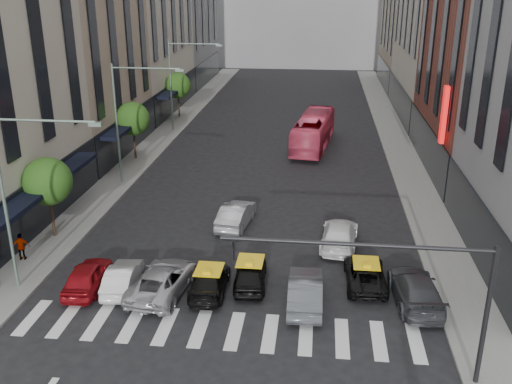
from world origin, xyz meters
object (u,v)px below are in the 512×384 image
(taxi_center, at_px, (250,273))
(bus, at_px, (313,131))
(car_red, at_px, (87,276))
(streetlamp_mid, at_px, (128,108))
(car_white_front, at_px, (123,277))
(streetlamp_far, at_px, (180,74))
(pedestrian_far, at_px, (21,247))
(taxi_left, at_px, (209,281))
(streetlamp_near, at_px, (20,180))

(taxi_center, bearing_deg, bus, -99.83)
(car_red, bearing_deg, streetlamp_mid, -84.12)
(car_white_front, bearing_deg, streetlamp_far, -87.03)
(car_red, height_order, bus, bus)
(car_white_front, distance_m, pedestrian_far, 6.90)
(taxi_left, distance_m, bus, 27.38)
(streetlamp_near, xyz_separation_m, taxi_left, (8.88, 0.75, -5.28))
(car_red, relative_size, bus, 0.38)
(car_red, height_order, car_white_front, car_red)
(streetlamp_near, bearing_deg, taxi_center, 8.66)
(streetlamp_far, distance_m, taxi_center, 32.65)
(car_white_front, xyz_separation_m, taxi_center, (6.42, 1.09, 0.04))
(streetlamp_far, bearing_deg, taxi_left, -74.14)
(streetlamp_mid, xyz_separation_m, streetlamp_far, (0.00, 16.00, 0.00))
(pedestrian_far, bearing_deg, streetlamp_mid, -110.32)
(streetlamp_mid, relative_size, taxi_left, 2.08)
(car_white_front, bearing_deg, pedestrian_far, -23.66)
(taxi_left, bearing_deg, streetlamp_near, 2.77)
(taxi_center, height_order, bus, bus)
(streetlamp_mid, bearing_deg, car_white_front, -74.03)
(streetlamp_mid, height_order, car_white_front, streetlamp_mid)
(streetlamp_far, bearing_deg, streetlamp_near, -90.00)
(car_red, distance_m, pedestrian_far, 5.33)
(streetlamp_near, distance_m, bus, 31.15)
(taxi_left, bearing_deg, bus, -101.91)
(bus, bearing_deg, car_red, 75.72)
(taxi_center, bearing_deg, streetlamp_mid, -56.83)
(car_white_front, distance_m, taxi_left, 4.46)
(streetlamp_mid, height_order, taxi_left, streetlamp_mid)
(car_white_front, xyz_separation_m, taxi_left, (4.46, 0.19, -0.02))
(bus, distance_m, pedestrian_far, 29.46)
(car_red, xyz_separation_m, taxi_left, (6.23, 0.38, -0.09))
(car_red, height_order, taxi_center, car_red)
(streetlamp_far, relative_size, bus, 0.81)
(bus, bearing_deg, streetlamp_far, -10.10)
(streetlamp_mid, relative_size, car_white_front, 2.30)
(streetlamp_far, bearing_deg, taxi_center, -70.34)
(streetlamp_far, height_order, bus, streetlamp_far)
(streetlamp_near, height_order, car_white_front, streetlamp_near)
(streetlamp_mid, bearing_deg, streetlamp_near, -90.00)
(streetlamp_near, bearing_deg, bus, 63.95)
(car_white_front, bearing_deg, car_red, 1.00)
(taxi_center, bearing_deg, streetlamp_far, -74.24)
(streetlamp_near, distance_m, streetlamp_far, 32.00)
(taxi_left, xyz_separation_m, bus, (4.67, 26.96, 0.92))
(streetlamp_mid, relative_size, taxi_center, 2.23)
(car_white_front, height_order, taxi_left, car_white_front)
(streetlamp_far, bearing_deg, streetlamp_mid, -90.00)
(streetlamp_near, distance_m, car_red, 5.84)
(streetlamp_near, bearing_deg, pedestrian_far, 127.42)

